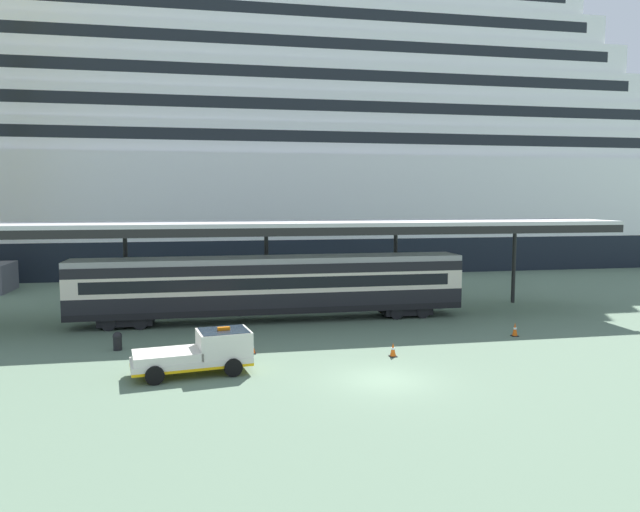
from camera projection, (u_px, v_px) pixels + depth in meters
name	position (u px, v px, depth m)	size (l,w,h in m)	color
ground_plane	(383.00, 380.00, 25.22)	(400.00, 400.00, 0.00)	#5B735C
cruise_ship	(121.00, 133.00, 66.14)	(139.25, 25.15, 43.56)	black
platform_canopy	(270.00, 226.00, 37.21)	(46.33, 6.08, 6.31)	#BEBEBE
train_carriage	(271.00, 285.00, 37.17)	(24.65, 2.81, 4.11)	black
service_truck	(203.00, 351.00, 26.10)	(5.46, 2.88, 2.02)	silver
traffic_cone_near	(515.00, 329.00, 33.15)	(0.36, 0.36, 0.79)	black
traffic_cone_mid	(393.00, 350.00, 28.86)	(0.36, 0.36, 0.71)	black
traffic_cone_far	(252.00, 348.00, 29.41)	(0.36, 0.36, 0.59)	black
quay_bollard	(117.00, 340.00, 30.07)	(0.48, 0.48, 0.96)	black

